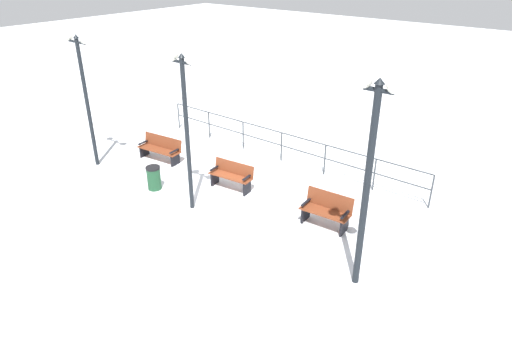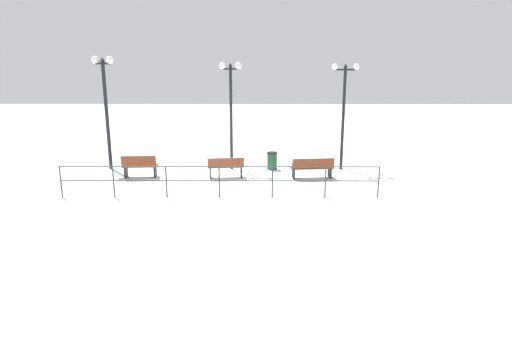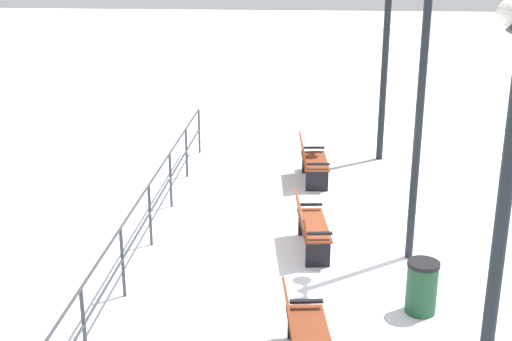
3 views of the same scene
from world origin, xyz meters
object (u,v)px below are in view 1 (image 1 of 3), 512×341
Objects in this scene: lamppost_middle at (185,103)px; bench_third at (326,210)px; trash_bin at (154,178)px; lamppost_near at (83,80)px; lamppost_far at (371,150)px; bench_second at (232,175)px; bench_nearest at (160,148)px.

bench_third is at bearing 114.29° from lamppost_middle.
lamppost_middle reaches higher than trash_bin.
lamppost_far is (0.00, 10.11, 0.24)m from lamppost_near.
bench_second is 1.06× the size of bench_third.
bench_third is 1.82× the size of trash_bin.
lamppost_middle reaches higher than bench_third.
lamppost_middle is (1.63, -0.13, 2.73)m from bench_second.
trash_bin is (1.56, -1.90, -0.07)m from bench_second.
bench_nearest is 1.24× the size of bench_third.
bench_second is at bearing -94.60° from bench_third.
bench_third is 0.31× the size of lamppost_middle.
bench_second is 6.13m from lamppost_far.
lamppost_middle is at bearing 90.00° from lamppost_near.
trash_bin is at bearing 37.17° from bench_nearest.
lamppost_far is 7.66m from trash_bin.
lamppost_far reaches higher than lamppost_middle.
bench_second is at bearing 82.44° from bench_nearest.
lamppost_middle is at bearing 87.64° from trash_bin.
trash_bin is (-0.07, 3.02, -2.65)m from lamppost_near.
lamppost_middle is 5.93× the size of trash_bin.
bench_second is 0.33× the size of lamppost_near.
bench_second is 5.79m from lamppost_near.
bench_third is at bearing 106.09° from trash_bin.
lamppost_near reaches higher than bench_nearest.
lamppost_middle is at bearing -70.01° from bench_third.
lamppost_near is (1.68, -1.47, 2.59)m from bench_nearest.
bench_second reaches higher than bench_nearest.
trash_bin is at bearing -90.59° from lamppost_far.
lamppost_near is 4.02m from trash_bin.
trash_bin is (1.61, 1.55, -0.06)m from bench_nearest.
lamppost_far is at bearing 66.04° from bench_second.
bench_second is 0.31× the size of lamppost_far.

